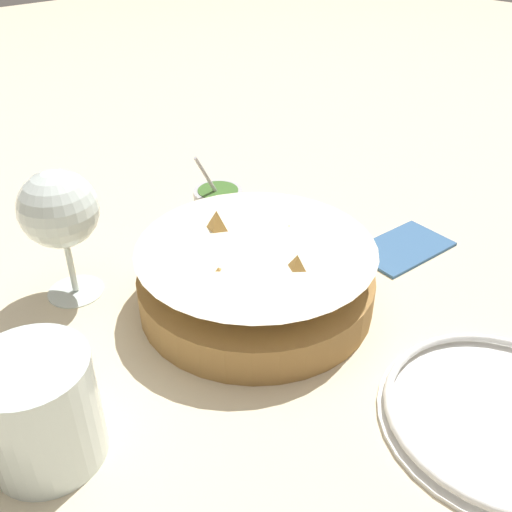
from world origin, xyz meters
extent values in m
plane|color=beige|center=(0.00, 0.00, 0.00)|extent=(4.00, 4.00, 0.00)
cylinder|color=olive|center=(0.04, -0.03, 0.02)|extent=(0.26, 0.26, 0.04)
cone|color=#EDE5C6|center=(0.04, -0.03, 0.04)|extent=(0.25, 0.25, 0.07)
cylinder|color=#3D842D|center=(0.04, -0.03, 0.02)|extent=(0.19, 0.19, 0.01)
pyramid|color=gold|center=(0.09, -0.02, 0.05)|extent=(0.09, 0.07, 0.05)
pyramid|color=gold|center=(0.04, 0.03, 0.06)|extent=(0.05, 0.07, 0.06)
pyramid|color=gold|center=(-0.02, -0.04, 0.05)|extent=(0.07, 0.07, 0.05)
pyramid|color=gold|center=(0.04, -0.09, 0.06)|extent=(0.06, 0.07, 0.07)
cylinder|color=#B7B7BC|center=(-0.05, -0.20, 0.02)|extent=(0.07, 0.07, 0.04)
cylinder|color=#42702D|center=(-0.05, -0.20, 0.03)|extent=(0.05, 0.05, 0.03)
cylinder|color=#B7B7BC|center=(-0.04, -0.20, 0.06)|extent=(0.05, 0.01, 0.09)
cylinder|color=silver|center=(0.17, -0.18, 0.00)|extent=(0.06, 0.06, 0.00)
cylinder|color=silver|center=(0.17, -0.18, 0.04)|extent=(0.01, 0.01, 0.07)
sphere|color=silver|center=(0.17, -0.18, 0.11)|extent=(0.08, 0.08, 0.08)
sphere|color=beige|center=(0.17, -0.18, 0.10)|extent=(0.06, 0.06, 0.06)
cylinder|color=silver|center=(0.30, 0.00, 0.05)|extent=(0.09, 0.09, 0.10)
cylinder|color=gold|center=(0.30, 0.00, 0.04)|extent=(0.08, 0.08, 0.07)
cylinder|color=white|center=(0.00, 0.24, 0.00)|extent=(0.21, 0.21, 0.01)
torus|color=white|center=(0.00, 0.24, 0.01)|extent=(0.20, 0.20, 0.01)
cube|color=#38608E|center=(-0.17, 0.02, 0.00)|extent=(0.13, 0.09, 0.01)
camera|label=1|loc=(0.38, 0.34, 0.39)|focal=40.00mm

